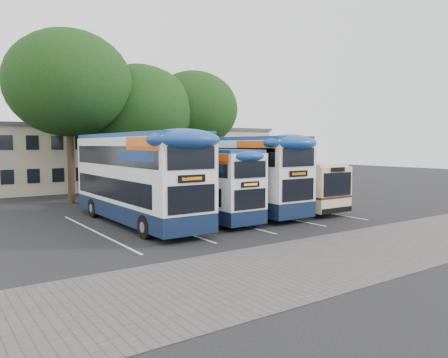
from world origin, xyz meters
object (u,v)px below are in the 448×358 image
bus_dd_left (136,174)px  bus_dd_right (235,171)px  bus_dd_mid (198,180)px  tree_right (193,109)px  tree_mid (139,112)px  tree_left (69,84)px  bus_single (276,182)px  lamp_post (212,137)px

bus_dd_left → bus_dd_right: 6.99m
bus_dd_mid → bus_dd_right: size_ratio=0.85×
bus_dd_right → tree_right: bearing=72.3°
tree_mid → bus_dd_right: tree_mid is taller
tree_left → bus_single: size_ratio=1.19×
tree_left → bus_dd_right: tree_left is taller
bus_dd_left → bus_dd_mid: 3.81m
lamp_post → bus_dd_right: bearing=-117.9°
lamp_post → bus_single: lamp_post is taller
bus_dd_left → bus_single: size_ratio=1.11×
tree_mid → bus_dd_right: bearing=-81.9°
tree_left → tree_mid: bearing=10.9°
tree_left → tree_right: (11.02, 0.88, -1.29)m
bus_dd_left → bus_dd_mid: bearing=-5.4°
tree_right → bus_dd_mid: 14.48m
lamp_post → bus_dd_left: 19.97m
tree_right → bus_dd_mid: (-6.70, -11.74, -5.21)m
tree_right → bus_dd_left: (-10.46, -11.38, -4.73)m
tree_right → tree_left: bearing=-175.4°
lamp_post → tree_mid: tree_mid is taller
tree_right → bus_dd_left: tree_right is taller
tree_mid → bus_dd_left: bearing=-114.8°
lamp_post → bus_single: 14.52m
bus_dd_left → bus_dd_right: bus_dd_left is taller
tree_right → bus_single: 12.46m
tree_left → bus_dd_mid: tree_left is taller
tree_left → tree_right: tree_left is taller
bus_dd_mid → bus_single: bearing=5.5°
tree_mid → tree_right: tree_mid is taller
bus_dd_left → tree_left: bearing=93.0°
lamp_post → bus_dd_left: bearing=-135.4°
bus_dd_left → bus_single: bearing=1.6°
tree_right → bus_single: size_ratio=1.02×
bus_dd_mid → bus_dd_right: (3.22, 0.79, 0.40)m
tree_right → lamp_post: bearing=34.8°
bus_dd_left → tree_mid: bearing=65.2°
tree_left → lamp_post: bearing=13.1°
bus_single → bus_dd_right: bearing=177.5°
bus_dd_mid → lamp_post: bearing=54.0°
tree_mid → bus_single: tree_mid is taller
tree_left → bus_dd_right: bearing=-53.2°
lamp_post → bus_single: (-3.74, -13.64, -3.29)m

